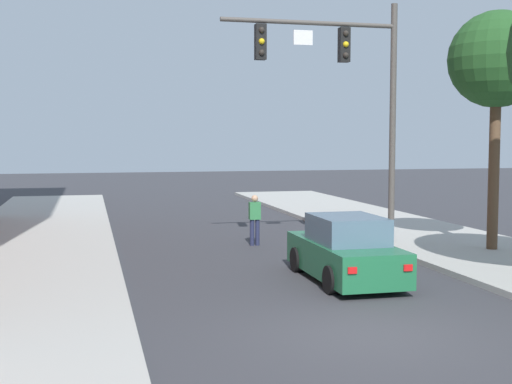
{
  "coord_description": "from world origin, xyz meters",
  "views": [
    {
      "loc": [
        -4.77,
        -10.95,
        3.44
      ],
      "look_at": [
        -0.35,
        6.9,
        2.0
      ],
      "focal_mm": 47.59,
      "sensor_mm": 36.0,
      "label": 1
    }
  ],
  "objects_px": {
    "pedestrian_crossing_road": "(255,217)",
    "street_tree_second": "(497,62)",
    "car_lead_green": "(345,251)",
    "traffic_signal_mast": "(347,79)"
  },
  "relations": [
    {
      "from": "street_tree_second",
      "to": "pedestrian_crossing_road",
      "type": "bearing_deg",
      "value": 153.45
    },
    {
      "from": "car_lead_green",
      "to": "pedestrian_crossing_road",
      "type": "distance_m",
      "value": 5.93
    },
    {
      "from": "traffic_signal_mast",
      "to": "car_lead_green",
      "type": "bearing_deg",
      "value": -111.55
    },
    {
      "from": "traffic_signal_mast",
      "to": "pedestrian_crossing_road",
      "type": "bearing_deg",
      "value": 154.01
    },
    {
      "from": "traffic_signal_mast",
      "to": "street_tree_second",
      "type": "height_order",
      "value": "traffic_signal_mast"
    },
    {
      "from": "car_lead_green",
      "to": "street_tree_second",
      "type": "xyz_separation_m",
      "value": [
        5.71,
        2.6,
        4.99
      ]
    },
    {
      "from": "car_lead_green",
      "to": "pedestrian_crossing_road",
      "type": "bearing_deg",
      "value": 97.96
    },
    {
      "from": "traffic_signal_mast",
      "to": "car_lead_green",
      "type": "xyz_separation_m",
      "value": [
        -1.81,
        -4.58,
        -4.57
      ]
    },
    {
      "from": "pedestrian_crossing_road",
      "to": "street_tree_second",
      "type": "xyz_separation_m",
      "value": [
        6.53,
        -3.27,
        4.8
      ]
    },
    {
      "from": "traffic_signal_mast",
      "to": "street_tree_second",
      "type": "relative_size",
      "value": 1.06
    }
  ]
}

